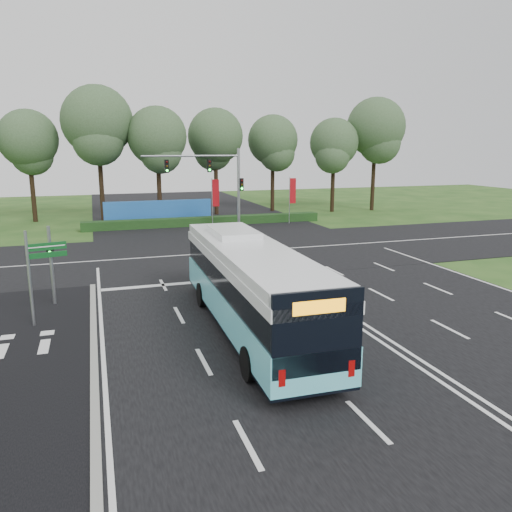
{
  "coord_description": "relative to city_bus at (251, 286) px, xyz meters",
  "views": [
    {
      "loc": [
        -9.75,
        -20.36,
        7.08
      ],
      "look_at": [
        -2.47,
        2.0,
        1.94
      ],
      "focal_mm": 35.0,
      "sensor_mm": 36.0,
      "label": 1
    }
  ],
  "objects": [
    {
      "name": "ground",
      "position": [
        4.21,
        2.7,
        -1.85
      ],
      "size": [
        120.0,
        120.0,
        0.0
      ],
      "primitive_type": "plane",
      "color": "#224918",
      "rests_on": "ground"
    },
    {
      "name": "road_main",
      "position": [
        4.21,
        2.7,
        -1.83
      ],
      "size": [
        20.0,
        120.0,
        0.04
      ],
      "primitive_type": "cube",
      "color": "black",
      "rests_on": "ground"
    },
    {
      "name": "road_cross",
      "position": [
        4.21,
        14.7,
        -1.83
      ],
      "size": [
        120.0,
        14.0,
        0.05
      ],
      "primitive_type": "cube",
      "color": "black",
      "rests_on": "ground"
    },
    {
      "name": "bike_path",
      "position": [
        -8.29,
        -0.3,
        -1.82
      ],
      "size": [
        5.0,
        18.0,
        0.06
      ],
      "primitive_type": "cube",
      "color": "black",
      "rests_on": "ground"
    },
    {
      "name": "kerb_strip",
      "position": [
        -5.89,
        -0.3,
        -1.79
      ],
      "size": [
        0.25,
        18.0,
        0.12
      ],
      "primitive_type": "cube",
      "color": "gray",
      "rests_on": "ground"
    },
    {
      "name": "city_bus",
      "position": [
        0.0,
        0.0,
        0.0
      ],
      "size": [
        2.98,
        12.86,
        3.68
      ],
      "rotation": [
        0.0,
        0.0,
        -0.02
      ],
      "color": "#65DAEA",
      "rests_on": "ground"
    },
    {
      "name": "pedestrian_signal",
      "position": [
        -7.55,
        5.96,
        0.15
      ],
      "size": [
        0.33,
        0.43,
        3.66
      ],
      "rotation": [
        0.0,
        0.0,
        -0.21
      ],
      "color": "gray",
      "rests_on": "ground"
    },
    {
      "name": "street_sign",
      "position": [
        -7.83,
        3.26,
        0.62
      ],
      "size": [
        1.5,
        0.4,
        3.92
      ],
      "rotation": [
        0.0,
        0.0,
        0.21
      ],
      "color": "gray",
      "rests_on": "ground"
    },
    {
      "name": "banner_flag_mid",
      "position": [
        4.64,
        25.36,
        1.04
      ],
      "size": [
        0.65,
        0.17,
        4.43
      ],
      "rotation": [
        0.0,
        0.0,
        -0.18
      ],
      "color": "gray",
      "rests_on": "ground"
    },
    {
      "name": "banner_flag_right",
      "position": [
        12.12,
        25.71,
        1.01
      ],
      "size": [
        0.65,
        0.09,
        4.38
      ],
      "rotation": [
        0.0,
        0.0,
        -0.06
      ],
      "color": "gray",
      "rests_on": "ground"
    },
    {
      "name": "traffic_light_gantry",
      "position": [
        4.42,
        23.2,
        2.81
      ],
      "size": [
        8.41,
        0.28,
        7.0
      ],
      "color": "gray",
      "rests_on": "ground"
    },
    {
      "name": "hedge",
      "position": [
        4.21,
        27.2,
        -1.45
      ],
      "size": [
        22.0,
        1.2,
        0.8
      ],
      "primitive_type": "cube",
      "color": "black",
      "rests_on": "ground"
    },
    {
      "name": "blue_hoarding",
      "position": [
        0.21,
        29.7,
        -0.75
      ],
      "size": [
        10.0,
        0.3,
        2.2
      ],
      "primitive_type": "cube",
      "color": "blue",
      "rests_on": "ground"
    },
    {
      "name": "eucalyptus_row",
      "position": [
        4.95,
        33.57,
        6.55
      ],
      "size": [
        47.85,
        9.12,
        12.83
      ],
      "color": "black",
      "rests_on": "ground"
    }
  ]
}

